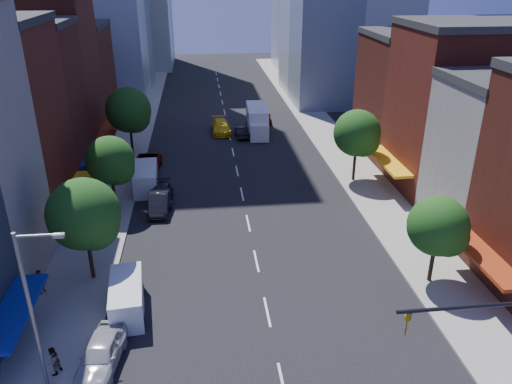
{
  "coord_description": "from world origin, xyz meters",
  "views": [
    {
      "loc": [
        -3.59,
        -19.24,
        19.74
      ],
      "look_at": [
        0.13,
        13.29,
        5.0
      ],
      "focal_mm": 35.0,
      "sensor_mm": 36.0,
      "label": 1
    }
  ],
  "objects_px": {
    "traffic_car_far": "(264,117)",
    "pedestrian_near": "(41,281)",
    "parked_car_third": "(147,165)",
    "parked_car_second": "(159,202)",
    "cargo_van_near": "(127,299)",
    "parked_car_front": "(101,354)",
    "pedestrian_far": "(53,361)",
    "traffic_car_oncoming": "(241,132)",
    "taxi": "(221,127)",
    "box_truck": "(257,121)",
    "parked_car_rear": "(161,195)",
    "cargo_van_far": "(146,179)"
  },
  "relations": [
    {
      "from": "parked_car_front",
      "to": "parked_car_second",
      "type": "bearing_deg",
      "value": 91.86
    },
    {
      "from": "traffic_car_oncoming",
      "to": "pedestrian_far",
      "type": "height_order",
      "value": "pedestrian_far"
    },
    {
      "from": "parked_car_rear",
      "to": "parked_car_third",
      "type": "bearing_deg",
      "value": 103.86
    },
    {
      "from": "taxi",
      "to": "box_truck",
      "type": "height_order",
      "value": "box_truck"
    },
    {
      "from": "parked_car_third",
      "to": "traffic_car_far",
      "type": "relative_size",
      "value": 1.21
    },
    {
      "from": "parked_car_front",
      "to": "taxi",
      "type": "relative_size",
      "value": 0.86
    },
    {
      "from": "pedestrian_far",
      "to": "box_truck",
      "type": "bearing_deg",
      "value": -174.01
    },
    {
      "from": "pedestrian_near",
      "to": "cargo_van_near",
      "type": "bearing_deg",
      "value": -83.41
    },
    {
      "from": "taxi",
      "to": "traffic_car_far",
      "type": "relative_size",
      "value": 1.18
    },
    {
      "from": "traffic_car_oncoming",
      "to": "pedestrian_near",
      "type": "relative_size",
      "value": 2.45
    },
    {
      "from": "parked_car_front",
      "to": "cargo_van_far",
      "type": "height_order",
      "value": "cargo_van_far"
    },
    {
      "from": "parked_car_third",
      "to": "pedestrian_near",
      "type": "relative_size",
      "value": 3.4
    },
    {
      "from": "cargo_van_far",
      "to": "traffic_car_far",
      "type": "distance_m",
      "value": 25.79
    },
    {
      "from": "box_truck",
      "to": "cargo_van_far",
      "type": "bearing_deg",
      "value": -124.36
    },
    {
      "from": "traffic_car_far",
      "to": "pedestrian_near",
      "type": "relative_size",
      "value": 2.8
    },
    {
      "from": "parked_car_second",
      "to": "traffic_car_oncoming",
      "type": "height_order",
      "value": "parked_car_second"
    },
    {
      "from": "taxi",
      "to": "pedestrian_far",
      "type": "bearing_deg",
      "value": -106.55
    },
    {
      "from": "parked_car_third",
      "to": "parked_car_rear",
      "type": "relative_size",
      "value": 1.16
    },
    {
      "from": "parked_car_third",
      "to": "pedestrian_far",
      "type": "relative_size",
      "value": 3.51
    },
    {
      "from": "parked_car_front",
      "to": "pedestrian_near",
      "type": "xyz_separation_m",
      "value": [
        -5.0,
        7.12,
        0.18
      ]
    },
    {
      "from": "taxi",
      "to": "pedestrian_far",
      "type": "relative_size",
      "value": 3.41
    },
    {
      "from": "traffic_car_oncoming",
      "to": "parked_car_rear",
      "type": "bearing_deg",
      "value": 61.38
    },
    {
      "from": "parked_car_second",
      "to": "box_truck",
      "type": "distance_m",
      "value": 24.56
    },
    {
      "from": "cargo_van_near",
      "to": "pedestrian_far",
      "type": "bearing_deg",
      "value": -128.72
    },
    {
      "from": "parked_car_third",
      "to": "taxi",
      "type": "height_order",
      "value": "taxi"
    },
    {
      "from": "parked_car_third",
      "to": "taxi",
      "type": "bearing_deg",
      "value": 59.95
    },
    {
      "from": "parked_car_second",
      "to": "box_truck",
      "type": "height_order",
      "value": "box_truck"
    },
    {
      "from": "taxi",
      "to": "parked_car_second",
      "type": "bearing_deg",
      "value": -108.35
    },
    {
      "from": "cargo_van_far",
      "to": "box_truck",
      "type": "height_order",
      "value": "box_truck"
    },
    {
      "from": "parked_car_front",
      "to": "pedestrian_far",
      "type": "xyz_separation_m",
      "value": [
        -2.36,
        -0.45,
        0.15
      ]
    },
    {
      "from": "parked_car_rear",
      "to": "cargo_van_near",
      "type": "height_order",
      "value": "cargo_van_near"
    },
    {
      "from": "parked_car_third",
      "to": "traffic_car_oncoming",
      "type": "height_order",
      "value": "parked_car_third"
    },
    {
      "from": "cargo_van_near",
      "to": "parked_car_front",
      "type": "bearing_deg",
      "value": -106.42
    },
    {
      "from": "parked_car_front",
      "to": "box_truck",
      "type": "bearing_deg",
      "value": 79.63
    },
    {
      "from": "parked_car_second",
      "to": "traffic_car_far",
      "type": "height_order",
      "value": "traffic_car_far"
    },
    {
      "from": "parked_car_second",
      "to": "cargo_van_near",
      "type": "bearing_deg",
      "value": -92.94
    },
    {
      "from": "parked_car_rear",
      "to": "traffic_car_far",
      "type": "xyz_separation_m",
      "value": [
        12.66,
        24.52,
        0.09
      ]
    },
    {
      "from": "parked_car_rear",
      "to": "traffic_car_oncoming",
      "type": "xyz_separation_m",
      "value": [
        9.0,
        18.63,
        -0.04
      ]
    },
    {
      "from": "traffic_car_far",
      "to": "pedestrian_far",
      "type": "distance_m",
      "value": 48.65
    },
    {
      "from": "parked_car_third",
      "to": "traffic_car_far",
      "type": "distance_m",
      "value": 22.19
    },
    {
      "from": "parked_car_third",
      "to": "parked_car_rear",
      "type": "height_order",
      "value": "parked_car_third"
    },
    {
      "from": "cargo_van_far",
      "to": "parked_car_rear",
      "type": "bearing_deg",
      "value": -64.63
    },
    {
      "from": "traffic_car_far",
      "to": "cargo_van_near",
      "type": "bearing_deg",
      "value": 77.13
    },
    {
      "from": "parked_car_second",
      "to": "traffic_car_far",
      "type": "relative_size",
      "value": 1.01
    },
    {
      "from": "cargo_van_near",
      "to": "traffic_car_oncoming",
      "type": "bearing_deg",
      "value": 67.79
    },
    {
      "from": "traffic_car_far",
      "to": "box_truck",
      "type": "xyz_separation_m",
      "value": [
        -1.45,
        -4.43,
        0.78
      ]
    },
    {
      "from": "parked_car_rear",
      "to": "box_truck",
      "type": "relative_size",
      "value": 0.59
    },
    {
      "from": "cargo_van_near",
      "to": "traffic_car_oncoming",
      "type": "height_order",
      "value": "cargo_van_near"
    },
    {
      "from": "pedestrian_far",
      "to": "parked_car_rear",
      "type": "bearing_deg",
      "value": -164.99
    },
    {
      "from": "cargo_van_far",
      "to": "pedestrian_near",
      "type": "xyz_separation_m",
      "value": [
        -5.35,
        -16.55,
        -0.14
      ]
    }
  ]
}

